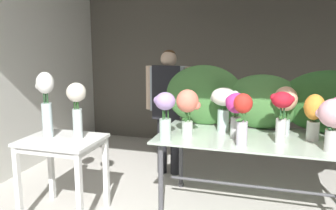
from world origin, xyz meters
The scene contains 18 objects.
ground_plane centered at (0.00, 1.93, 0.00)m, with size 8.48×8.48×0.00m, color silver.
wall_back centered at (0.00, 3.86, 1.40)m, with size 5.25×0.12×2.79m, color #5B564C.
wall_left centered at (-2.63, 1.93, 1.40)m, with size 0.12×3.98×2.79m, color silver.
display_table_glass centered at (0.41, 1.59, 0.67)m, with size 1.94×0.96×0.79m.
side_table_white centered at (-1.39, 0.98, 0.68)m, with size 0.74×0.61×0.79m.
florist centered at (-0.72, 2.34, 0.98)m, with size 0.60×0.24×1.59m.
foliage_backdrop centered at (0.52, 1.95, 1.10)m, with size 2.21×0.29×0.66m.
vase_magenta_lilies centered at (0.21, 1.51, 1.07)m, with size 0.22×0.21×0.44m.
vase_blush_roses centered at (1.05, 1.32, 1.07)m, with size 0.29×0.27×0.46m.
vase_peach_peonies centered at (0.66, 1.78, 1.10)m, with size 0.25×0.23×0.49m.
vase_lilac_snapdragons centered at (-0.42, 1.22, 1.07)m, with size 0.21×0.19×0.46m.
vase_coral_hydrangea centered at (-0.25, 1.43, 1.08)m, with size 0.24×0.22×0.47m.
vase_ivory_carnations centered at (0.06, 1.72, 1.08)m, with size 0.30×0.26×0.46m.
vase_crimson_tulips centered at (0.63, 1.45, 1.09)m, with size 0.22×0.19×0.48m.
vase_scarlet_dahlias centered at (0.30, 1.26, 1.07)m, with size 0.17×0.17×0.48m.
vase_sunset_freesia centered at (0.92, 1.64, 1.04)m, with size 0.22×0.19×0.44m.
vase_white_roses_tall centered at (-1.54, 0.98, 1.15)m, with size 0.18×0.17×0.64m.
vase_cream_lisianthus_tall centered at (-1.25, 1.04, 1.13)m, with size 0.20×0.19×0.54m.
Camera 1 is at (0.59, -1.98, 1.78)m, focal length 39.23 mm.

